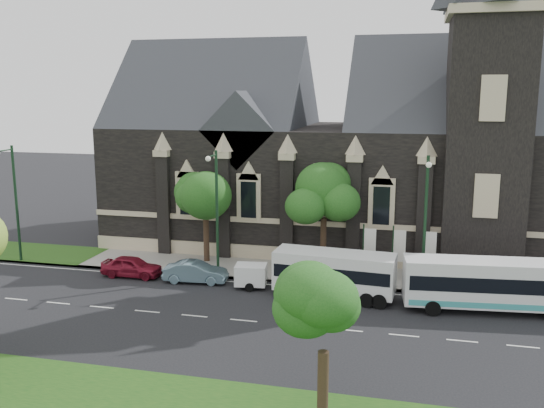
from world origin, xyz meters
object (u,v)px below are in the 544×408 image
(tree_park_east, at_px, (329,313))
(street_lamp_mid, at_px, (216,207))
(car_far_red, at_px, (132,266))
(tree_walk_left, at_px, (209,189))
(banner_flag_center, at_px, (397,249))
(banner_flag_left, at_px, (367,247))
(banner_flag_right, at_px, (427,251))
(box_trailer, at_px, (251,275))
(tour_coach, at_px, (497,284))
(tree_walk_right, at_px, (327,192))
(street_lamp_near, at_px, (425,217))
(sedan, at_px, (196,272))
(street_lamp_far, at_px, (14,197))
(shuttle_bus, at_px, (335,272))

(tree_park_east, distance_m, street_lamp_mid, 19.32)
(car_far_red, bearing_deg, tree_walk_left, -42.15)
(tree_park_east, height_order, banner_flag_center, tree_park_east)
(banner_flag_left, relative_size, banner_flag_right, 1.00)
(banner_flag_left, bearing_deg, box_trailer, -155.42)
(tour_coach, bearing_deg, tree_park_east, -125.61)
(tree_walk_right, distance_m, street_lamp_mid, 8.10)
(banner_flag_center, distance_m, tour_coach, 7.30)
(tree_park_east, xyz_separation_m, tree_walk_left, (-11.97, 20.03, 1.12))
(tree_park_east, xyz_separation_m, street_lamp_near, (3.82, 16.42, 0.49))
(tree_walk_left, bearing_deg, street_lamp_near, -12.87)
(street_lamp_mid, xyz_separation_m, sedan, (-1.14, -1.23, -4.39))
(car_far_red, bearing_deg, street_lamp_far, 83.35)
(street_lamp_mid, bearing_deg, tree_walk_left, 116.47)
(banner_flag_left, relative_size, car_far_red, 0.93)
(street_lamp_mid, bearing_deg, box_trailer, -27.10)
(tree_park_east, xyz_separation_m, street_lamp_far, (-26.18, 16.42, 0.49))
(tree_walk_left, bearing_deg, street_lamp_far, -165.74)
(street_lamp_mid, xyz_separation_m, box_trailer, (2.89, -1.48, -4.21))
(tour_coach, xyz_separation_m, car_far_red, (-24.23, 1.18, -0.99))
(street_lamp_near, distance_m, car_far_red, 20.50)
(tree_walk_left, relative_size, tour_coach, 0.70)
(street_lamp_mid, distance_m, car_far_red, 7.51)
(street_lamp_far, bearing_deg, street_lamp_near, 0.00)
(street_lamp_near, distance_m, banner_flag_right, 3.34)
(tour_coach, bearing_deg, street_lamp_far, 170.26)
(banner_flag_center, relative_size, shuttle_bus, 0.51)
(street_lamp_far, relative_size, tour_coach, 0.82)
(tree_walk_right, xyz_separation_m, street_lamp_mid, (-7.21, -3.62, -0.71))
(tour_coach, bearing_deg, box_trailer, 171.08)
(street_lamp_mid, bearing_deg, street_lamp_near, 0.00)
(banner_flag_left, relative_size, banner_flag_center, 1.00)
(banner_flag_left, distance_m, box_trailer, 8.27)
(tree_walk_right, xyz_separation_m, street_lamp_near, (6.79, -3.62, -0.71))
(street_lamp_near, relative_size, banner_flag_center, 2.25)
(street_lamp_mid, height_order, banner_flag_left, street_lamp_mid)
(banner_flag_left, distance_m, banner_flag_center, 2.00)
(street_lamp_mid, xyz_separation_m, banner_flag_left, (10.29, 1.91, -2.73))
(street_lamp_far, bearing_deg, box_trailer, -4.47)
(box_trailer, distance_m, car_far_red, 8.90)
(tree_walk_right, relative_size, tour_coach, 0.71)
(banner_flag_center, xyz_separation_m, banner_flag_right, (2.00, 0.00, 0.00))
(tree_walk_left, relative_size, banner_flag_center, 1.91)
(tree_park_east, bearing_deg, street_lamp_mid, 121.79)
(shuttle_bus, bearing_deg, banner_flag_right, 38.54)
(street_lamp_mid, relative_size, banner_flag_center, 2.25)
(tree_walk_left, relative_size, banner_flag_left, 1.91)
(tree_walk_right, relative_size, box_trailer, 2.56)
(box_trailer, xyz_separation_m, sedan, (-4.03, 0.25, -0.18))
(tree_walk_left, bearing_deg, street_lamp_mid, -63.53)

